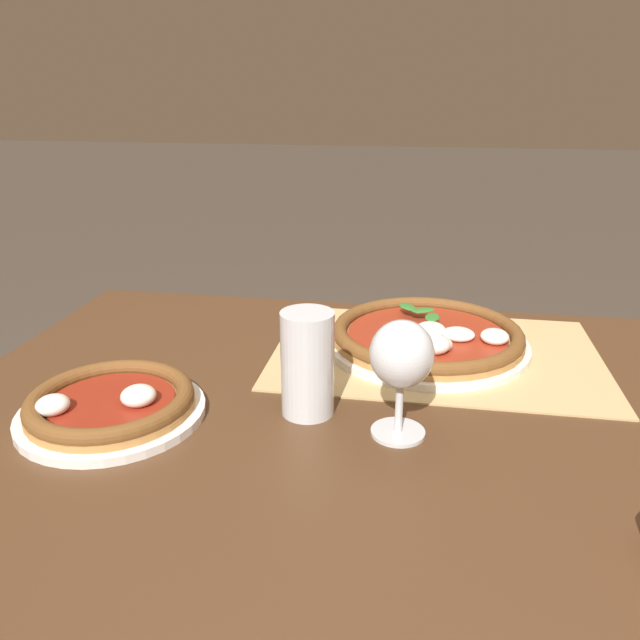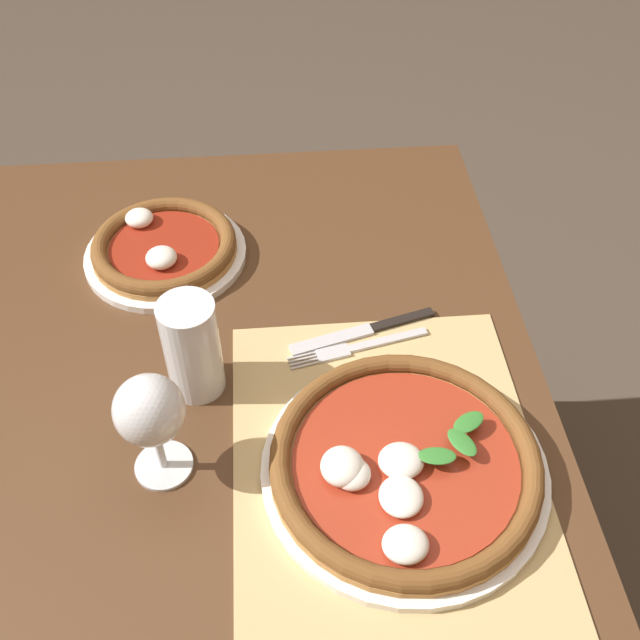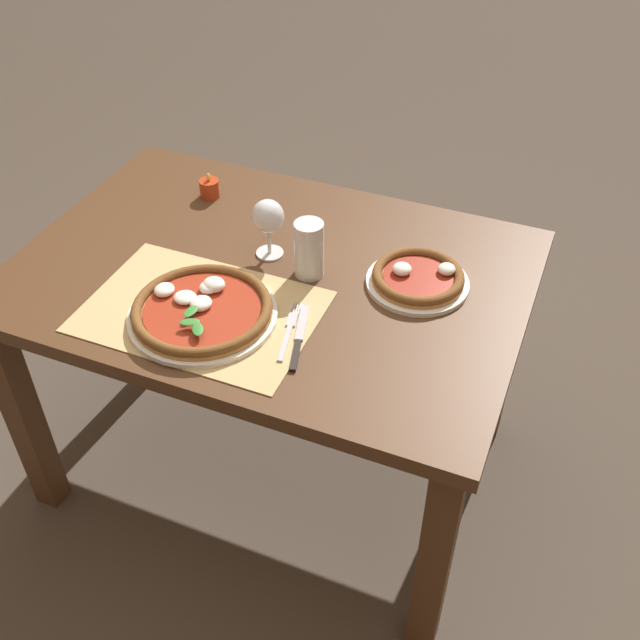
# 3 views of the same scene
# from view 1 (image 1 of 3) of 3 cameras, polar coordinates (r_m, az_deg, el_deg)

# --- Properties ---
(dining_table) EXTENTS (1.25, 0.87, 0.74)m
(dining_table) POSITION_cam_1_polar(r_m,az_deg,el_deg) (0.93, 5.26, -13.98)
(dining_table) COLOR #4C301C
(dining_table) RESTS_ON ground
(paper_placemat) EXTENTS (0.53, 0.37, 0.00)m
(paper_placemat) POSITION_cam_1_polar(r_m,az_deg,el_deg) (1.06, 10.53, -2.95)
(paper_placemat) COLOR tan
(paper_placemat) RESTS_ON dining_table
(pizza_near) EXTENTS (0.34, 0.34, 0.05)m
(pizza_near) POSITION_cam_1_polar(r_m,az_deg,el_deg) (1.06, 9.86, -1.50)
(pizza_near) COLOR white
(pizza_near) RESTS_ON paper_placemat
(pizza_far) EXTENTS (0.25, 0.25, 0.05)m
(pizza_far) POSITION_cam_1_polar(r_m,az_deg,el_deg) (0.89, -18.58, -7.32)
(pizza_far) COLOR white
(pizza_far) RESTS_ON dining_table
(wine_glass) EXTENTS (0.08, 0.08, 0.16)m
(wine_glass) POSITION_cam_1_polar(r_m,az_deg,el_deg) (0.77, 7.46, -3.55)
(wine_glass) COLOR silver
(wine_glass) RESTS_ON dining_table
(pint_glass) EXTENTS (0.07, 0.07, 0.15)m
(pint_glass) POSITION_cam_1_polar(r_m,az_deg,el_deg) (0.83, -1.14, -4.18)
(pint_glass) COLOR silver
(pint_glass) RESTS_ON dining_table
(fork) EXTENTS (0.06, 0.20, 0.00)m
(fork) POSITION_cam_1_polar(r_m,az_deg,el_deg) (1.06, -1.21, -2.30)
(fork) COLOR #B7B7BC
(fork) RESTS_ON paper_placemat
(knife) EXTENTS (0.07, 0.21, 0.01)m
(knife) POSITION_cam_1_polar(r_m,az_deg,el_deg) (1.08, -2.66, -1.97)
(knife) COLOR black
(knife) RESTS_ON paper_placemat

